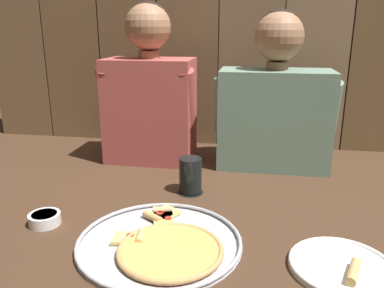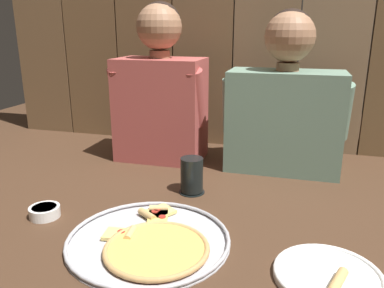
% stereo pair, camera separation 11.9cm
% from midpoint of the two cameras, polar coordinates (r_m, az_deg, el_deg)
% --- Properties ---
extents(ground_plane, '(3.20, 3.20, 0.00)m').
position_cam_midpoint_polar(ground_plane, '(1.16, -3.08, -10.05)').
color(ground_plane, '#422B1C').
extents(pizza_tray, '(0.42, 0.42, 0.03)m').
position_cam_midpoint_polar(pizza_tray, '(1.00, -7.86, -14.39)').
color(pizza_tray, '#B2B2B7').
rests_on(pizza_tray, ground).
extents(dinner_plate, '(0.24, 0.24, 0.03)m').
position_cam_midpoint_polar(dinner_plate, '(0.95, 17.83, -16.91)').
color(dinner_plate, white).
rests_on(dinner_plate, ground).
extents(drinking_glass, '(0.09, 0.09, 0.12)m').
position_cam_midpoint_polar(drinking_glass, '(1.27, -2.92, -4.75)').
color(drinking_glass, black).
rests_on(drinking_glass, ground).
extents(dipping_bowl, '(0.09, 0.09, 0.03)m').
position_cam_midpoint_polar(dipping_bowl, '(1.18, -23.69, -10.08)').
color(dipping_bowl, white).
rests_on(dipping_bowl, ground).
extents(diner_left, '(0.38, 0.22, 0.62)m').
position_cam_midpoint_polar(diner_left, '(1.56, -8.45, 7.73)').
color(diner_left, '#AD4C47').
rests_on(diner_left, ground).
extents(diner_right, '(0.45, 0.21, 0.59)m').
position_cam_midpoint_polar(diner_right, '(1.48, 9.94, 6.36)').
color(diner_right, slate).
rests_on(diner_right, ground).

